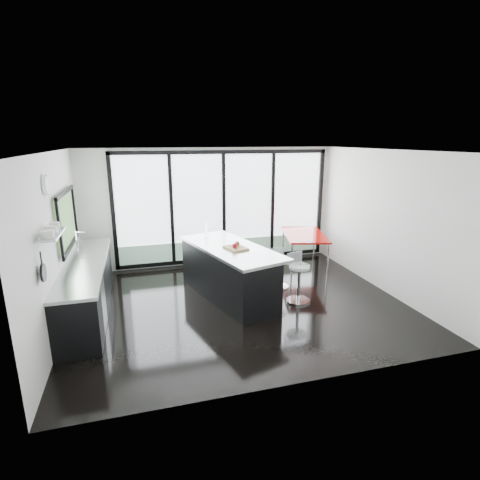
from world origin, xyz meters
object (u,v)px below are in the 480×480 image
object	(u,v)px
bar_stool_near	(299,284)
red_table	(304,251)
island	(228,272)
bar_stool_far	(279,273)

from	to	relation	value
bar_stool_near	red_table	bearing A→B (deg)	47.19
island	bar_stool_near	bearing A→B (deg)	-25.23
island	red_table	size ratio (longest dim) A/B	1.70
bar_stool_near	bar_stool_far	xyz separation A→B (m)	(-0.08, 0.77, -0.05)
bar_stool_far	red_table	xyz separation A→B (m)	(1.00, 0.97, 0.10)
bar_stool_far	bar_stool_near	bearing A→B (deg)	-86.89
island	bar_stool_near	world-z (taller)	island
island	red_table	distance (m)	2.44
bar_stool_near	red_table	distance (m)	1.96
bar_stool_near	bar_stool_far	size ratio (longest dim) A/B	1.14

